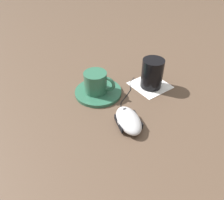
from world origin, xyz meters
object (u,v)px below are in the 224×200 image
at_px(computer_mouse, 128,120).
at_px(coffee_cup, 96,82).
at_px(saucer, 98,92).
at_px(drinking_glass, 152,73).

bearing_deg(computer_mouse, coffee_cup, -6.83).
bearing_deg(coffee_cup, saucer, -111.69).
bearing_deg(drinking_glass, coffee_cup, 62.56).
relative_size(coffee_cup, computer_mouse, 0.77).
xyz_separation_m(computer_mouse, drinking_glass, (0.09, -0.19, 0.03)).
distance_m(coffee_cup, drinking_glass, 0.19).
height_order(saucer, computer_mouse, computer_mouse).
height_order(saucer, coffee_cup, coffee_cup).
relative_size(computer_mouse, drinking_glass, 1.30).
xyz_separation_m(saucer, drinking_glass, (-0.08, -0.16, 0.05)).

